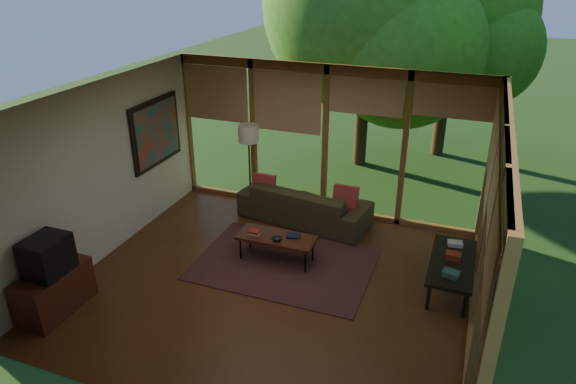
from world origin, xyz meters
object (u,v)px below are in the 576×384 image
at_px(coffee_table, 276,238).
at_px(television, 47,256).
at_px(sofa, 304,204).
at_px(floor_lamp, 249,139).
at_px(media_cabinet, 54,291).
at_px(side_console, 452,264).

bearing_deg(coffee_table, television, -136.28).
distance_m(television, coffee_table, 3.18).
bearing_deg(coffee_table, sofa, 91.01).
relative_size(sofa, floor_lamp, 1.39).
relative_size(media_cabinet, coffee_table, 0.83).
xyz_separation_m(sofa, media_cabinet, (-2.27, -3.57, -0.03)).
bearing_deg(side_console, sofa, 154.96).
height_order(media_cabinet, side_console, media_cabinet).
relative_size(coffee_table, side_console, 0.86).
distance_m(television, side_console, 5.41).
bearing_deg(television, media_cabinet, 180.00).
distance_m(floor_lamp, coffee_table, 2.06).
distance_m(media_cabinet, floor_lamp, 3.96).
distance_m(television, floor_lamp, 3.84).
bearing_deg(television, floor_lamp, 71.74).
distance_m(sofa, media_cabinet, 4.23).
xyz_separation_m(television, coffee_table, (2.27, 2.18, -0.46)).
relative_size(floor_lamp, coffee_table, 1.38).
distance_m(coffee_table, side_console, 2.58).
xyz_separation_m(floor_lamp, side_console, (3.66, -1.25, -1.00)).
bearing_deg(coffee_table, media_cabinet, -136.53).
xyz_separation_m(sofa, side_console, (2.60, -1.21, 0.08)).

